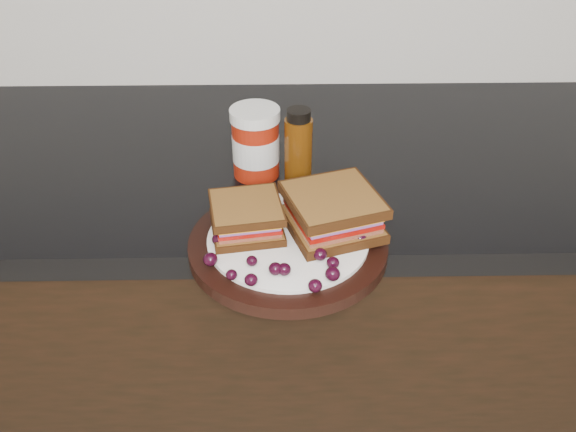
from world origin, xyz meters
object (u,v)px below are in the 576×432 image
(sandwich_left, at_px, (247,217))
(condiment_jar, at_px, (256,143))
(plate, at_px, (288,246))
(oil_bottle, at_px, (298,146))

(sandwich_left, height_order, condiment_jar, condiment_jar)
(sandwich_left, bearing_deg, condiment_jar, 78.24)
(condiment_jar, bearing_deg, plate, -76.95)
(sandwich_left, bearing_deg, plate, -26.26)
(condiment_jar, xyz_separation_m, oil_bottle, (0.07, -0.02, 0.00))
(plate, bearing_deg, oil_bottle, 84.01)
(plate, relative_size, sandwich_left, 2.87)
(plate, distance_m, sandwich_left, 0.07)
(sandwich_left, height_order, oil_bottle, oil_bottle)
(plate, height_order, condiment_jar, condiment_jar)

